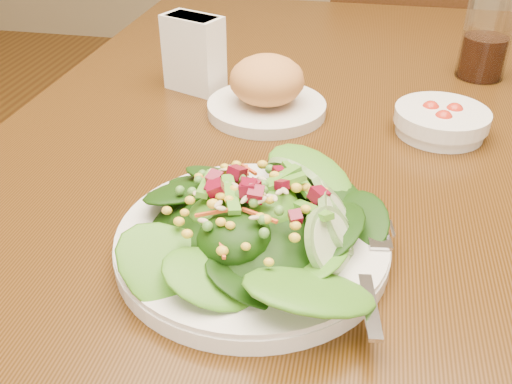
% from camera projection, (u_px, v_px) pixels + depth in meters
% --- Properties ---
extents(dining_table, '(0.90, 1.40, 0.75)m').
position_uv_depth(dining_table, '(309.00, 190.00, 0.87)').
color(dining_table, '#4A2C12').
rests_on(dining_table, ground_plane).
extents(chair_far, '(0.55, 0.55, 0.91)m').
position_uv_depth(chair_far, '(404.00, 66.00, 1.77)').
color(chair_far, '#482414').
rests_on(chair_far, ground_plane).
extents(salad_plate, '(0.28, 0.28, 0.08)m').
position_uv_depth(salad_plate, '(261.00, 229.00, 0.57)').
color(salad_plate, white).
rests_on(salad_plate, dining_table).
extents(bread_plate, '(0.18, 0.18, 0.09)m').
position_uv_depth(bread_plate, '(267.00, 91.00, 0.84)').
color(bread_plate, white).
rests_on(bread_plate, dining_table).
extents(tomato_bowl, '(0.13, 0.13, 0.04)m').
position_uv_depth(tomato_bowl, '(441.00, 121.00, 0.80)').
color(tomato_bowl, white).
rests_on(tomato_bowl, dining_table).
extents(drinking_glass, '(0.08, 0.08, 0.14)m').
position_uv_depth(drinking_glass, '(486.00, 42.00, 0.95)').
color(drinking_glass, silver).
rests_on(drinking_glass, dining_table).
extents(napkin_holder, '(0.10, 0.08, 0.12)m').
position_uv_depth(napkin_holder, '(194.00, 52.00, 0.91)').
color(napkin_holder, white).
rests_on(napkin_holder, dining_table).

